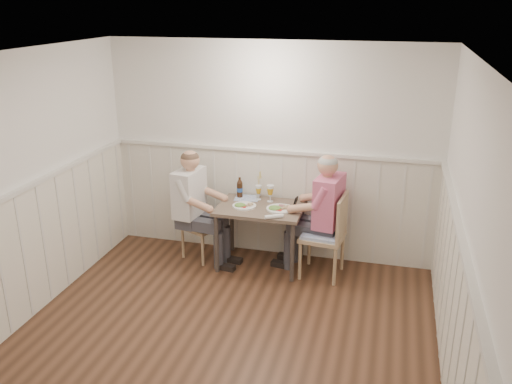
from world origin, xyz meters
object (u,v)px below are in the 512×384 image
at_px(dining_table, 260,214).
at_px(grass_vase, 258,185).
at_px(chair_right, 328,233).
at_px(chair_left, 199,221).
at_px(diner_cream, 193,215).
at_px(beer_bottle, 240,188).
at_px(man_in_pink, 324,223).

height_order(dining_table, grass_vase, grass_vase).
bearing_deg(chair_right, chair_left, 175.90).
bearing_deg(chair_right, diner_cream, 179.96).
height_order(chair_left, grass_vase, grass_vase).
height_order(diner_cream, beer_bottle, diner_cream).
height_order(beer_bottle, grass_vase, grass_vase).
bearing_deg(chair_left, grass_vase, 17.46).
bearing_deg(diner_cream, beer_bottle, 31.51).
bearing_deg(chair_right, beer_bottle, 164.84).
xyz_separation_m(dining_table, man_in_pink, (0.74, 0.03, -0.05)).
height_order(man_in_pink, beer_bottle, man_in_pink).
xyz_separation_m(chair_right, grass_vase, (-0.90, 0.33, 0.37)).
bearing_deg(chair_left, beer_bottle, 22.00).
bearing_deg(diner_cream, dining_table, 4.28).
xyz_separation_m(chair_right, man_in_pink, (-0.06, 0.09, 0.07)).
distance_m(dining_table, chair_left, 0.81).
relative_size(chair_right, chair_left, 1.17).
xyz_separation_m(dining_table, grass_vase, (-0.10, 0.27, 0.26)).
distance_m(beer_bottle, grass_vase, 0.23).
distance_m(chair_right, diner_cream, 1.62).
distance_m(chair_right, beer_bottle, 1.21).
distance_m(chair_right, man_in_pink, 0.13).
bearing_deg(beer_bottle, diner_cream, -148.49).
bearing_deg(diner_cream, grass_vase, 24.81).
height_order(man_in_pink, diner_cream, man_in_pink).
bearing_deg(grass_vase, man_in_pink, -15.82).
relative_size(chair_right, diner_cream, 0.70).
distance_m(man_in_pink, beer_bottle, 1.11).
bearing_deg(chair_right, dining_table, 175.59).
distance_m(dining_table, man_in_pink, 0.75).
height_order(chair_right, beer_bottle, beer_bottle).
distance_m(chair_left, diner_cream, 0.18).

